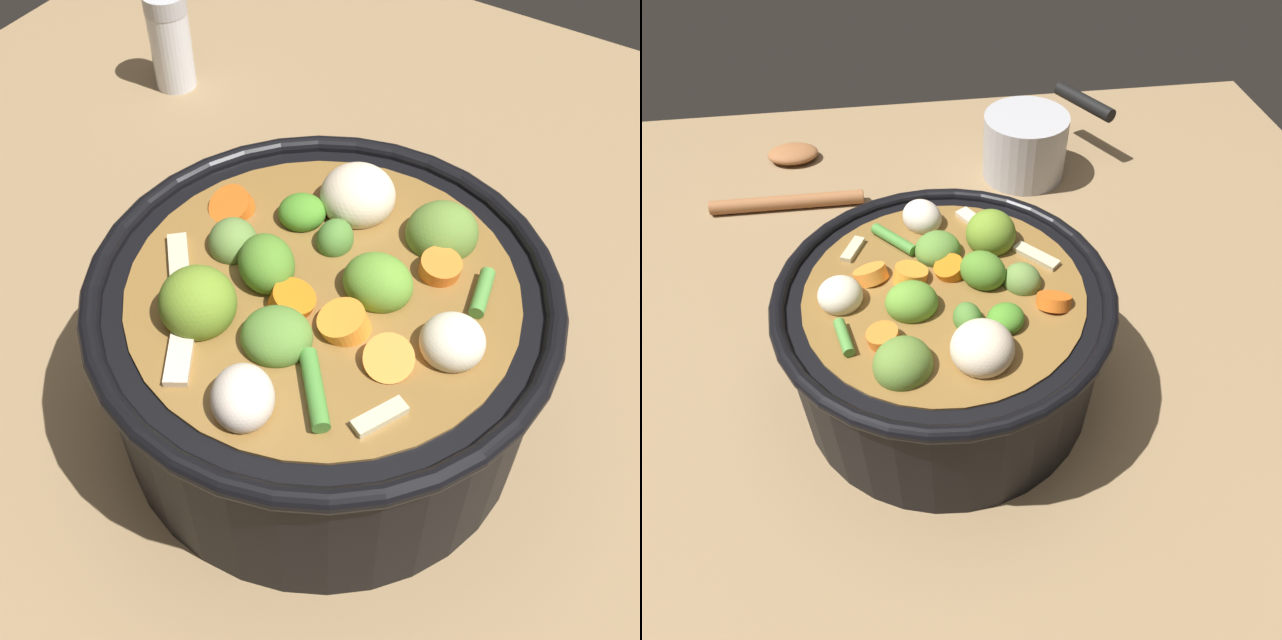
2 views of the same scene
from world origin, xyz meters
TOP-DOWN VIEW (x-y plane):
  - ground_plane at (0.00, 0.00)m, footprint 1.10×1.10m
  - cooking_pot at (0.00, 0.00)m, footprint 0.28×0.28m
  - salt_shaker at (0.24, 0.33)m, footprint 0.04×0.04m

SIDE VIEW (x-z plane):
  - ground_plane at x=0.00m, z-range 0.00..0.00m
  - salt_shaker at x=0.24m, z-range 0.00..0.09m
  - cooking_pot at x=0.00m, z-range -0.01..0.14m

